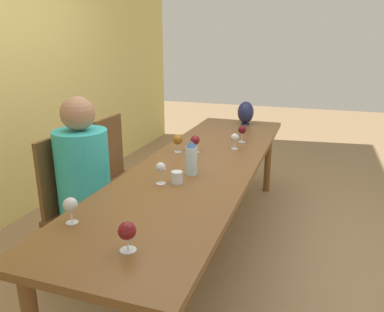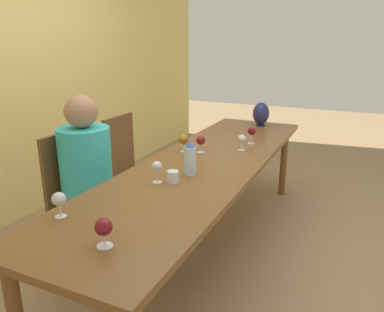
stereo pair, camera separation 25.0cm
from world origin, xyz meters
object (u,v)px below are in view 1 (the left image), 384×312
Objects in this scene: wine_glass_4 at (70,205)px; person_near at (86,183)px; vase at (246,113)px; wine_glass_1 at (235,138)px; chair_near at (76,204)px; wine_glass_3 at (242,130)px; chair_far at (123,173)px; wine_glass_2 at (127,232)px; wine_glass_6 at (195,141)px; water_tumbler at (177,177)px; water_bottle at (191,158)px; wine_glass_0 at (161,168)px; wine_glass_5 at (178,140)px.

person_near reaches higher than wine_glass_4.
vase is 0.95m from wine_glass_1.
wine_glass_1 is 0.13× the size of chair_near.
chair_far is (-0.44, 0.92, -0.34)m from wine_glass_3.
wine_glass_1 is at bearing -2.89° from wine_glass_2.
wine_glass_4 is (-1.51, 0.46, 0.00)m from wine_glass_1.
vase is 1.96m from person_near.
wine_glass_3 is 0.51m from wine_glass_6.
water_tumbler is at bearing 170.69° from wine_glass_3.
water_bottle is 1.68× the size of wine_glass_0.
wine_glass_2 is 0.40m from wine_glass_4.
water_bottle is at bearing -164.30° from wine_glass_6.
water_bottle is 1.62× the size of wine_glass_3.
water_tumbler is at bearing -65.95° from wine_glass_0.
chair_far reaches higher than wine_glass_0.
wine_glass_6 is at bearing 15.70° from water_bottle.
vase is 0.19× the size of person_near.
wine_glass_5 reaches higher than wine_glass_6.
water_tumbler is 0.59× the size of wine_glass_1.
wine_glass_2 and wine_glass_4 have the same top height.
wine_glass_0 is at bearing -18.17° from wine_glass_4.
water_bottle is 0.88m from chair_near.
person_near is at bearing 141.01° from wine_glass_6.
water_tumbler is 0.08× the size of chair_far.
wine_glass_1 is 1.21m from person_near.
chair_far is (-0.21, 0.91, -0.33)m from wine_glass_1.
water_tumbler is at bearing -24.01° from wine_glass_4.
wine_glass_5 is (1.41, 0.32, 0.01)m from wine_glass_2.
wine_glass_4 is at bearing 177.56° from wine_glass_5.
water_bottle is 0.18× the size of person_near.
wine_glass_3 is 1.80m from wine_glass_4.
person_near is at bearing -172.19° from chair_far.
wine_glass_5 is at bearing 138.22° from wine_glass_3.
chair_far is at bearing 87.23° from wine_glass_5.
water_bottle is 0.89m from wine_glass_4.
wine_glass_3 reaches higher than wine_glass_1.
vase reaches higher than water_bottle.
water_bottle reaches higher than chair_far.
chair_near is at bearing 136.65° from wine_glass_6.
water_bottle is at bearing -121.47° from chair_far.
wine_glass_3 reaches higher than wine_glass_4.
person_near reaches higher than wine_glass_6.
vase is 2.58m from wine_glass_2.
wine_glass_0 is 0.64m from wine_glass_4.
vase is at bearing -21.76° from person_near.
wine_glass_2 is 1.46m from wine_glass_6.
wine_glass_6 is at bearing -73.86° from wine_glass_5.
chair_near is (0.64, 0.46, -0.33)m from wine_glass_4.
vase is 1.15m from wine_glass_6.
vase is at bearing -1.26° from water_bottle.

